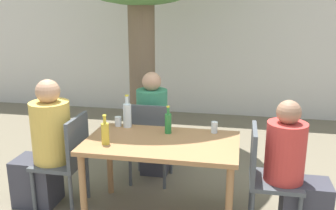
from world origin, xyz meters
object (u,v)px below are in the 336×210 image
at_px(dining_table_front, 162,150).
at_px(patio_chair_1, 266,172).
at_px(patio_chair_2, 149,138).
at_px(person_seated_2, 154,129).
at_px(oil_cruet_2, 105,133).
at_px(person_seated_1, 295,175).
at_px(person_seated_0, 45,150).
at_px(patio_chair_0, 68,156).
at_px(green_bottle_1, 168,123).
at_px(drinking_glass_1, 118,121).
at_px(drinking_glass_0, 214,127).
at_px(water_bottle_0, 127,115).

distance_m(dining_table_front, patio_chair_1, 0.92).
height_order(patio_chair_2, person_seated_2, person_seated_2).
bearing_deg(oil_cruet_2, person_seated_1, 5.92).
xyz_separation_m(person_seated_0, person_seated_2, (0.87, 0.87, -0.03)).
bearing_deg(patio_chair_1, patio_chair_2, 62.08).
height_order(dining_table_front, patio_chair_0, patio_chair_0).
relative_size(patio_chair_0, person_seated_0, 0.73).
height_order(dining_table_front, green_bottle_1, green_bottle_1).
bearing_deg(patio_chair_0, drinking_glass_1, 128.80).
height_order(person_seated_1, oil_cruet_2, person_seated_1).
bearing_deg(dining_table_front, drinking_glass_1, 147.49).
height_order(person_seated_2, drinking_glass_0, person_seated_2).
xyz_separation_m(patio_chair_0, person_seated_0, (-0.23, -0.00, 0.05)).
relative_size(dining_table_front, patio_chair_0, 1.48).
xyz_separation_m(patio_chair_1, water_bottle_0, (-1.33, 0.32, 0.35)).
bearing_deg(water_bottle_0, patio_chair_0, -148.01).
bearing_deg(drinking_glass_0, patio_chair_1, -32.98).
bearing_deg(patio_chair_0, patio_chair_1, 90.00).
distance_m(person_seated_0, drinking_glass_0, 1.63).
bearing_deg(person_seated_0, patio_chair_1, 90.00).
bearing_deg(green_bottle_1, dining_table_front, -94.99).
distance_m(patio_chair_1, patio_chair_2, 1.34).
height_order(patio_chair_1, person_seated_2, person_seated_2).
bearing_deg(patio_chair_0, patio_chair_2, 134.43).
xyz_separation_m(patio_chair_2, drinking_glass_1, (-0.24, -0.30, 0.27)).
relative_size(person_seated_0, person_seated_2, 1.03).
height_order(dining_table_front, patio_chair_2, patio_chair_2).
bearing_deg(patio_chair_1, drinking_glass_1, 77.14).
relative_size(water_bottle_0, oil_cruet_2, 1.24).
distance_m(patio_chair_0, person_seated_2, 1.08).
relative_size(dining_table_front, patio_chair_2, 1.48).
relative_size(patio_chair_0, water_bottle_0, 2.84).
height_order(green_bottle_1, drinking_glass_1, green_bottle_1).
xyz_separation_m(person_seated_0, drinking_glass_0, (1.59, 0.31, 0.23)).
relative_size(dining_table_front, person_seated_2, 1.11).
bearing_deg(dining_table_front, patio_chair_0, 180.00).
bearing_deg(oil_cruet_2, water_bottle_0, 84.01).
height_order(green_bottle_1, drinking_glass_0, green_bottle_1).
bearing_deg(drinking_glass_1, green_bottle_1, -12.09).
relative_size(patio_chair_1, person_seated_1, 0.78).
xyz_separation_m(dining_table_front, drinking_glass_1, (-0.51, 0.33, 0.14)).
bearing_deg(green_bottle_1, patio_chair_0, -167.20).
distance_m(patio_chair_1, green_bottle_1, 0.98).
bearing_deg(drinking_glass_0, oil_cruet_2, -152.37).
relative_size(dining_table_front, green_bottle_1, 5.16).
bearing_deg(person_seated_0, patio_chair_0, 90.00).
bearing_deg(drinking_glass_1, water_bottle_0, -5.89).
distance_m(oil_cruet_2, drinking_glass_1, 0.50).
bearing_deg(oil_cruet_2, drinking_glass_1, 95.70).
bearing_deg(green_bottle_1, drinking_glass_0, 12.46).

